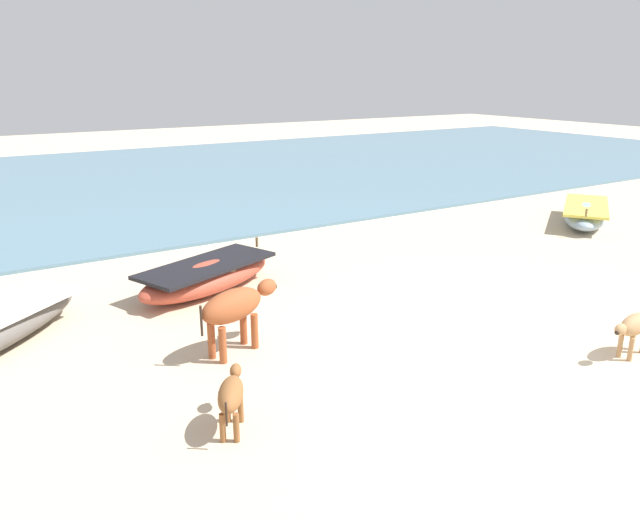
# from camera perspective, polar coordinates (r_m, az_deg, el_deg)

# --- Properties ---
(ground) EXTENTS (80.00, 80.00, 0.00)m
(ground) POSITION_cam_1_polar(r_m,az_deg,el_deg) (9.73, 15.41, -7.95)
(ground) COLOR beige
(sea_water) EXTENTS (60.00, 20.00, 0.08)m
(sea_water) POSITION_cam_1_polar(r_m,az_deg,el_deg) (24.84, -16.05, 7.30)
(sea_water) COLOR slate
(sea_water) RESTS_ON ground
(fishing_boat_1) EXTENTS (3.30, 2.19, 0.76)m
(fishing_boat_1) POSITION_cam_1_polar(r_m,az_deg,el_deg) (11.83, -10.57, -1.48)
(fishing_boat_1) COLOR #B74733
(fishing_boat_1) RESTS_ON ground
(fishing_boat_2) EXTENTS (3.49, 2.90, 0.75)m
(fishing_boat_2) POSITION_cam_1_polar(r_m,az_deg,el_deg) (18.41, 23.68, 4.04)
(fishing_boat_2) COLOR #8CA5B7
(fishing_boat_2) RESTS_ON ground
(cow_adult_rust) EXTENTS (1.51, 0.79, 1.00)m
(cow_adult_rust) POSITION_cam_1_polar(r_m,az_deg,el_deg) (9.07, -8.00, -4.40)
(cow_adult_rust) COLOR #9E4C28
(cow_adult_rust) RESTS_ON ground
(calf_near_brown) EXTENTS (0.68, 0.92, 0.65)m
(calf_near_brown) POSITION_cam_1_polar(r_m,az_deg,el_deg) (7.27, -8.35, -12.41)
(calf_near_brown) COLOR brown
(calf_near_brown) RESTS_ON ground
(calf_far_tan) EXTENTS (1.00, 0.38, 0.65)m
(calf_far_tan) POSITION_cam_1_polar(r_m,az_deg,el_deg) (10.07, 27.40, -5.58)
(calf_far_tan) COLOR tan
(calf_far_tan) RESTS_ON ground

